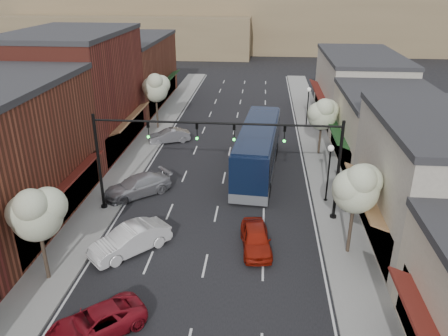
% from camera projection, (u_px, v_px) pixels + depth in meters
% --- Properties ---
extents(ground, '(160.00, 160.00, 0.00)m').
position_uv_depth(ground, '(200.00, 288.00, 23.09)').
color(ground, black).
rests_on(ground, ground).
extents(sidewalk_left, '(2.80, 73.00, 0.15)m').
position_uv_depth(sidewalk_left, '(139.00, 153.00, 40.64)').
color(sidewalk_left, gray).
rests_on(sidewalk_left, ground).
extents(sidewalk_right, '(2.80, 73.00, 0.15)m').
position_uv_depth(sidewalk_right, '(321.00, 160.00, 39.25)').
color(sidewalk_right, gray).
rests_on(sidewalk_right, ground).
extents(curb_left, '(0.25, 73.00, 0.17)m').
position_uv_depth(curb_left, '(153.00, 154.00, 40.53)').
color(curb_left, gray).
rests_on(curb_left, ground).
extents(curb_right, '(0.25, 73.00, 0.17)m').
position_uv_depth(curb_right, '(306.00, 159.00, 39.37)').
color(curb_right, gray).
rests_on(curb_right, ground).
extents(bldg_left_midfar, '(10.14, 14.10, 10.90)m').
position_uv_depth(bldg_left_midfar, '(77.00, 92.00, 40.37)').
color(bldg_left_midfar, maroon).
rests_on(bldg_left_midfar, ground).
extents(bldg_left_far, '(10.14, 18.10, 8.40)m').
position_uv_depth(bldg_left_far, '(128.00, 72.00, 55.47)').
color(bldg_left_far, brown).
rests_on(bldg_left_far, ground).
extents(bldg_right_midnear, '(9.14, 12.10, 7.90)m').
position_uv_depth(bldg_right_midnear, '(442.00, 183.00, 25.87)').
color(bldg_right_midnear, '#BCB4A1').
rests_on(bldg_right_midnear, ground).
extents(bldg_right_midfar, '(9.14, 12.10, 6.40)m').
position_uv_depth(bldg_right_midfar, '(388.00, 131.00, 37.12)').
color(bldg_right_midfar, beige).
rests_on(bldg_right_midfar, ground).
extents(bldg_right_far, '(9.14, 16.10, 7.40)m').
position_uv_depth(bldg_right_far, '(358.00, 87.00, 49.70)').
color(bldg_right_far, '#BCB4A1').
rests_on(bldg_right_far, ground).
extents(hill_far, '(120.00, 30.00, 12.00)m').
position_uv_depth(hill_far, '(253.00, 20.00, 102.84)').
color(hill_far, '#7A6647').
rests_on(hill_far, ground).
extents(hill_near, '(50.00, 20.00, 8.00)m').
position_uv_depth(hill_near, '(136.00, 34.00, 94.76)').
color(hill_near, '#7A6647').
rests_on(hill_near, ground).
extents(signal_mast_right, '(8.22, 0.46, 7.00)m').
position_uv_depth(signal_mast_right, '(302.00, 155.00, 28.08)').
color(signal_mast_right, black).
rests_on(signal_mast_right, ground).
extents(signal_mast_left, '(8.22, 0.46, 7.00)m').
position_uv_depth(signal_mast_left, '(132.00, 149.00, 29.01)').
color(signal_mast_left, black).
rests_on(signal_mast_left, ground).
extents(tree_right_near, '(2.85, 2.65, 5.95)m').
position_uv_depth(tree_right_near, '(357.00, 187.00, 24.22)').
color(tree_right_near, '#47382B').
rests_on(tree_right_near, ground).
extents(tree_right_far, '(2.85, 2.65, 5.43)m').
position_uv_depth(tree_right_far, '(323.00, 113.00, 39.01)').
color(tree_right_far, '#47382B').
rests_on(tree_right_far, ground).
extents(tree_left_near, '(2.85, 2.65, 5.69)m').
position_uv_depth(tree_left_near, '(36.00, 212.00, 22.04)').
color(tree_left_near, '#47382B').
rests_on(tree_left_near, ground).
extents(tree_left_far, '(2.85, 2.65, 6.13)m').
position_uv_depth(tree_left_far, '(156.00, 87.00, 45.62)').
color(tree_left_far, '#47382B').
rests_on(tree_left_far, ground).
extents(lamp_post_near, '(0.44, 0.44, 4.44)m').
position_uv_depth(lamp_post_near, '(329.00, 164.00, 30.83)').
color(lamp_post_near, black).
rests_on(lamp_post_near, ground).
extents(lamp_post_far, '(0.44, 0.44, 4.44)m').
position_uv_depth(lamp_post_far, '(308.00, 101.00, 46.80)').
color(lamp_post_far, black).
rests_on(lamp_post_far, ground).
extents(coach_bus, '(3.89, 13.17, 3.96)m').
position_uv_depth(coach_bus, '(258.00, 149.00, 36.25)').
color(coach_bus, black).
rests_on(coach_bus, ground).
extents(red_hatchback, '(2.20, 4.38, 1.43)m').
position_uv_depth(red_hatchback, '(256.00, 238.00, 26.21)').
color(red_hatchback, '#99190B').
rests_on(red_hatchback, ground).
extents(parked_car_a, '(4.80, 4.59, 1.27)m').
position_uv_depth(parked_car_a, '(96.00, 323.00, 19.90)').
color(parked_car_a, maroon).
rests_on(parked_car_a, ground).
extents(parked_car_b, '(4.64, 4.76, 1.62)m').
position_uv_depth(parked_car_b, '(130.00, 240.00, 25.90)').
color(parked_car_b, silver).
rests_on(parked_car_b, ground).
extents(parked_car_c, '(5.32, 5.01, 1.51)m').
position_uv_depth(parked_car_c, '(138.00, 186.00, 32.76)').
color(parked_car_c, '#A8A8AE').
rests_on(parked_car_c, ground).
extents(parked_car_e, '(4.33, 2.89, 1.35)m').
position_uv_depth(parked_car_e, '(169.00, 136.00, 43.38)').
color(parked_car_e, gray).
rests_on(parked_car_e, ground).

